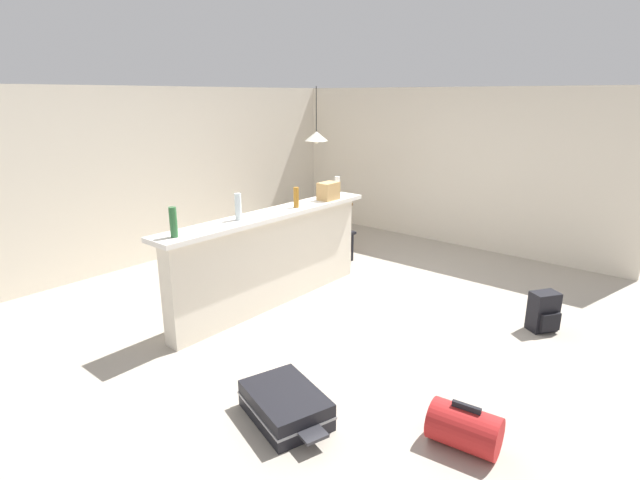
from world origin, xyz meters
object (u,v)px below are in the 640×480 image
pendant_lamp (316,136)px  backpack_black (544,312)px  grocery_bag (328,191)px  duffel_bag_red (464,428)px  bottle_white (337,185)px  suitcase_flat_black (285,405)px  bottle_amber (296,197)px  dining_table (311,211)px  bottle_green (173,222)px  dining_chair_near_partition (333,226)px  bottle_clear (238,207)px

pendant_lamp → backpack_black: (-0.55, -3.59, -1.59)m
grocery_bag → duffel_bag_red: bearing=-124.0°
bottle_white → suitcase_flat_black: (-2.75, -1.67, -1.12)m
bottle_amber → grocery_bag: size_ratio=0.92×
dining_table → duffel_bag_red: dining_table is taller
dining_table → pendant_lamp: 1.15m
pendant_lamp → suitcase_flat_black: size_ratio=0.93×
bottle_green → bottle_amber: bearing=-0.8°
pendant_lamp → backpack_black: bearing=-98.8°
bottle_green → dining_chair_near_partition: bottle_green is taller
bottle_clear → bottle_green: bearing=-177.0°
dining_table → duffel_bag_red: size_ratio=2.15×
duffel_bag_red → suitcase_flat_black: bearing=115.7°
pendant_lamp → suitcase_flat_black: (-3.35, -2.54, -1.68)m
suitcase_flat_black → backpack_black: size_ratio=2.12×
bottle_clear → bottle_white: bearing=1.6°
bottle_clear → backpack_black: 3.39m
bottle_clear → grocery_bag: bearing=-3.1°
dining_chair_near_partition → duffel_bag_red: dining_chair_near_partition is taller
suitcase_flat_black → pendant_lamp: bearing=37.1°
bottle_clear → grocery_bag: (1.41, -0.08, -0.03)m
backpack_black → duffel_bag_red: (-2.23, -0.13, -0.05)m
bottle_white → backpack_black: bearing=-89.0°
bottle_amber → bottle_clear: bearing=175.4°
dining_table → backpack_black: bearing=-97.7°
dining_chair_near_partition → backpack_black: dining_chair_near_partition is taller
grocery_bag → duffel_bag_red: (-1.84, -2.72, -1.07)m
bottle_green → duffel_bag_red: size_ratio=0.56×
dining_table → bottle_green: bearing=-161.7°
dining_table → suitcase_flat_black: dining_table is taller
bottle_clear → backpack_black: bottle_clear is taller
dining_chair_near_partition → suitcase_flat_black: (-3.20, -2.08, -0.41)m
grocery_bag → backpack_black: bearing=-81.5°
bottle_clear → suitcase_flat_black: (-1.00, -1.62, -1.14)m
bottle_green → backpack_black: size_ratio=0.68×
dining_chair_near_partition → grocery_bag: bearing=-145.6°
bottle_clear → dining_table: size_ratio=0.26×
backpack_black → duffel_bag_red: 2.23m
pendant_lamp → duffel_bag_red: bearing=-126.7°
bottle_green → dining_chair_near_partition: 3.15m
duffel_bag_red → bottle_white: bearing=52.6°
pendant_lamp → bottle_clear: bearing=-158.6°
bottle_amber → bottle_white: bearing=7.1°
suitcase_flat_black → duffel_bag_red: size_ratio=1.73×
bottle_green → suitcase_flat_black: bottle_green is taller
bottle_green → duffel_bag_red: (0.39, -2.76, -1.10)m
bottle_clear → duffel_bag_red: size_ratio=0.55×
dining_table → backpack_black: size_ratio=2.62×
dining_chair_near_partition → pendant_lamp: size_ratio=1.13×
bottle_white → dining_chair_near_partition: bearing=42.6°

